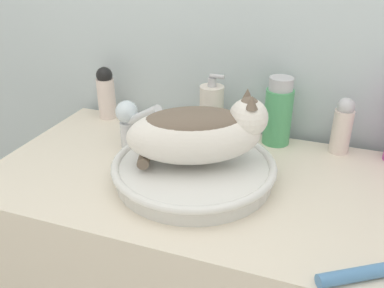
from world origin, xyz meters
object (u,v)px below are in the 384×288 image
Objects in this scene: deodorant_stick at (342,126)px; soap_pump_bottle at (212,109)px; lotion_bottle_white at (106,93)px; cream_tube at (363,273)px; faucet at (130,120)px; mouthwash_bottle at (278,112)px; cat at (199,131)px.

soap_pump_bottle is (-0.37, 0.00, -0.00)m from deodorant_stick.
lotion_bottle_white is 1.11× the size of cream_tube.
faucet is at bearing -44.50° from lotion_bottle_white.
deodorant_stick is at bearing -0.00° from soap_pump_bottle.
mouthwash_bottle is at bearing 115.47° from cream_tube.
cream_tube is (0.60, -0.30, -0.07)m from faucet.
lotion_bottle_white is 1.07× the size of deodorant_stick.
lotion_bottle_white is (-0.40, 0.26, -0.04)m from cat.
mouthwash_bottle is at bearing 37.07° from cat.
cream_tube is at bearing -48.59° from soap_pump_bottle.
faucet is 0.57m from deodorant_stick.
cat is 2.29× the size of cream_tube.
cream_tube is at bearing -31.66° from lotion_bottle_white.
cat reaches higher than deodorant_stick.
faucet is at bearing -135.82° from soap_pump_bottle.
soap_pump_bottle is (0.18, 0.17, -0.01)m from faucet.
deodorant_stick is at bearing 15.57° from cat.
soap_pump_bottle is (0.35, 0.00, -0.01)m from lotion_bottle_white.
soap_pump_bottle is 1.21× the size of cream_tube.
cream_tube is at bearing -64.53° from mouthwash_bottle.
soap_pump_bottle is at bearing 180.00° from mouthwash_bottle.
deodorant_stick is (0.32, 0.26, -0.05)m from cat.
cat is 2.22× the size of deodorant_stick.
mouthwash_bottle is 1.15× the size of lotion_bottle_white.
lotion_bottle_white is (-0.55, 0.00, -0.01)m from mouthwash_bottle.
faucet is 0.25m from soap_pump_bottle.
soap_pump_bottle is (-0.19, 0.00, -0.02)m from mouthwash_bottle.
cat is 0.30m from mouthwash_bottle.
deodorant_stick is 0.85× the size of soap_pump_bottle.
cream_tube is (0.06, -0.48, -0.07)m from deodorant_stick.
faucet is at bearing 134.51° from cat.
faucet reaches higher than deodorant_stick.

